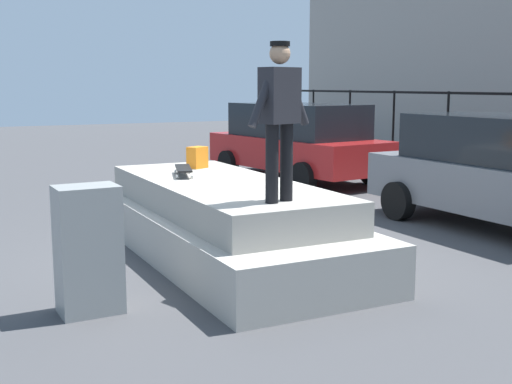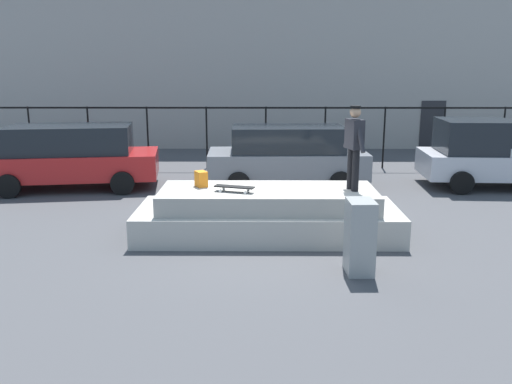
{
  "view_description": "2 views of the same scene",
  "coord_description": "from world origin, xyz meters",
  "px_view_note": "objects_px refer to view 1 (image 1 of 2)",
  "views": [
    {
      "loc": [
        7.81,
        -3.56,
        2.23
      ],
      "look_at": [
        -0.25,
        0.49,
        0.76
      ],
      "focal_mm": 46.15,
      "sensor_mm": 36.0,
      "label": 1
    },
    {
      "loc": [
        -0.2,
        -11.01,
        3.48
      ],
      "look_at": [
        -0.29,
        1.25,
        0.59
      ],
      "focal_mm": 38.32,
      "sensor_mm": 36.0,
      "label": 2
    }
  ],
  "objects_px": {
    "skateboard": "(183,169)",
    "backpack": "(197,157)",
    "utility_box": "(88,250)",
    "skateboarder": "(280,111)",
    "car_grey_hatchback_mid": "(507,170)",
    "car_red_hatchback_near": "(297,140)"
  },
  "relations": [
    {
      "from": "skateboard",
      "to": "car_grey_hatchback_mid",
      "type": "distance_m",
      "value": 4.98
    },
    {
      "from": "skateboarder",
      "to": "car_grey_hatchback_mid",
      "type": "height_order",
      "value": "skateboarder"
    },
    {
      "from": "backpack",
      "to": "car_grey_hatchback_mid",
      "type": "height_order",
      "value": "car_grey_hatchback_mid"
    },
    {
      "from": "skateboarder",
      "to": "utility_box",
      "type": "bearing_deg",
      "value": -95.42
    },
    {
      "from": "skateboarder",
      "to": "skateboard",
      "type": "relative_size",
      "value": 2.04
    },
    {
      "from": "skateboard",
      "to": "car_grey_hatchback_mid",
      "type": "height_order",
      "value": "car_grey_hatchback_mid"
    },
    {
      "from": "backpack",
      "to": "car_red_hatchback_near",
      "type": "height_order",
      "value": "car_red_hatchback_near"
    },
    {
      "from": "skateboard",
      "to": "backpack",
      "type": "height_order",
      "value": "backpack"
    },
    {
      "from": "utility_box",
      "to": "skateboarder",
      "type": "bearing_deg",
      "value": 82.8
    },
    {
      "from": "backpack",
      "to": "car_red_hatchback_near",
      "type": "relative_size",
      "value": 0.07
    },
    {
      "from": "car_red_hatchback_near",
      "to": "backpack",
      "type": "bearing_deg",
      "value": -45.13
    },
    {
      "from": "car_grey_hatchback_mid",
      "to": "utility_box",
      "type": "distance_m",
      "value": 6.69
    },
    {
      "from": "backpack",
      "to": "utility_box",
      "type": "bearing_deg",
      "value": -155.28
    },
    {
      "from": "skateboarder",
      "to": "utility_box",
      "type": "height_order",
      "value": "skateboarder"
    },
    {
      "from": "skateboard",
      "to": "utility_box",
      "type": "xyz_separation_m",
      "value": [
        2.2,
        -1.81,
        -0.45
      ]
    },
    {
      "from": "backpack",
      "to": "car_grey_hatchback_mid",
      "type": "bearing_deg",
      "value": -51.83
    },
    {
      "from": "car_red_hatchback_near",
      "to": "car_grey_hatchback_mid",
      "type": "bearing_deg",
      "value": 1.67
    },
    {
      "from": "skateboard",
      "to": "backpack",
      "type": "bearing_deg",
      "value": 145.49
    },
    {
      "from": "skateboarder",
      "to": "backpack",
      "type": "xyz_separation_m",
      "value": [
        -3.1,
        0.28,
        -0.81
      ]
    },
    {
      "from": "car_red_hatchback_near",
      "to": "utility_box",
      "type": "xyz_separation_m",
      "value": [
        7.03,
        -6.44,
        -0.31
      ]
    },
    {
      "from": "skateboard",
      "to": "utility_box",
      "type": "height_order",
      "value": "utility_box"
    },
    {
      "from": "skateboarder",
      "to": "car_grey_hatchback_mid",
      "type": "xyz_separation_m",
      "value": [
        -1.09,
        4.6,
        -1.03
      ]
    }
  ]
}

